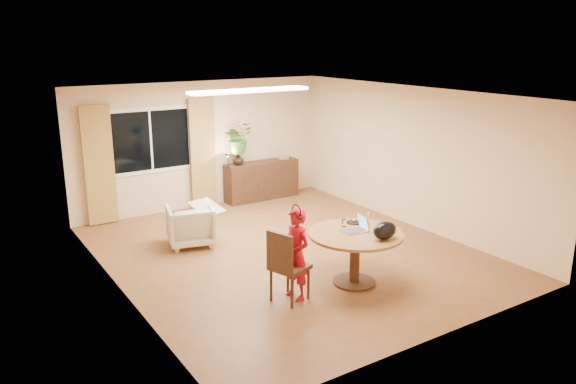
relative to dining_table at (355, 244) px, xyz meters
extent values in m
plane|color=brown|center=(-0.16, 1.52, -0.61)|extent=(6.50, 6.50, 0.00)
plane|color=white|center=(-0.16, 1.52, 1.99)|extent=(6.50, 6.50, 0.00)
plane|color=#D2B488|center=(-0.16, 4.77, 0.69)|extent=(5.50, 0.00, 5.50)
plane|color=#D2B488|center=(-2.91, 1.52, 0.69)|extent=(0.00, 6.50, 6.50)
plane|color=#D2B488|center=(2.59, 1.52, 0.69)|extent=(0.00, 6.50, 6.50)
cube|color=white|center=(-1.26, 4.76, 0.89)|extent=(1.70, 0.02, 1.30)
cube|color=black|center=(-1.26, 4.74, 0.89)|extent=(1.55, 0.01, 1.15)
cube|color=white|center=(-1.26, 4.74, 0.89)|extent=(0.04, 0.01, 1.15)
cube|color=brown|center=(-2.31, 4.68, 0.54)|extent=(0.55, 0.08, 2.25)
cube|color=brown|center=(-0.21, 4.68, 0.54)|extent=(0.55, 0.08, 2.25)
cube|color=white|center=(-0.16, 2.72, 1.96)|extent=(2.20, 0.35, 0.05)
cylinder|color=brown|center=(0.00, 0.00, 0.14)|extent=(1.35, 1.35, 0.04)
cylinder|color=black|center=(0.00, 0.00, -0.24)|extent=(0.15, 0.15, 0.73)
cylinder|color=black|center=(0.00, 0.00, -0.59)|extent=(0.62, 0.62, 0.03)
imported|color=red|center=(-0.97, 0.06, 0.03)|extent=(0.49, 0.35, 1.27)
imported|color=beige|center=(-1.36, 2.74, -0.26)|extent=(0.91, 0.92, 0.70)
cube|color=black|center=(1.10, 4.53, -0.19)|extent=(1.67, 0.41, 0.84)
imported|color=black|center=(0.53, 4.53, 0.35)|extent=(0.25, 0.25, 0.25)
imported|color=#245D23|center=(0.54, 4.53, 0.81)|extent=(0.71, 0.66, 0.66)
camera|label=1|loc=(-4.88, -5.78, 2.84)|focal=35.00mm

